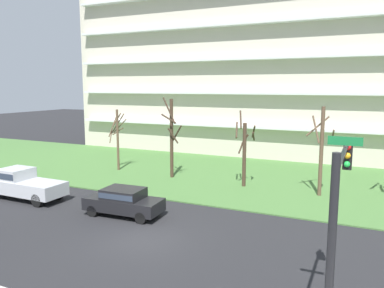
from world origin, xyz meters
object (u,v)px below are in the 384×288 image
Objects in this scene: sedan_black_near_left at (124,201)px; tree_left at (172,136)px; pickup_silver_center_left at (23,183)px; traffic_signal_mast at (339,212)px; tree_center at (245,150)px; tree_far_left at (117,137)px; tree_right at (321,149)px.

tree_left is at bearing -82.20° from sedan_black_near_left.
pickup_silver_center_left is 0.92× the size of traffic_signal_mast.
sedan_black_near_left is 14.07m from traffic_signal_mast.
traffic_signal_mast reaches higher than pickup_silver_center_left.
tree_left is at bearing -123.29° from pickup_silver_center_left.
tree_center is 15.04m from pickup_silver_center_left.
pickup_silver_center_left is at bearing -124.13° from tree_left.
tree_left is 1.16× the size of tree_center.
traffic_signal_mast is (7.36, -15.98, 1.33)m from tree_center.
tree_far_left reaches higher than pickup_silver_center_left.
tree_left is at bearing 129.52° from traffic_signal_mast.
sedan_black_near_left is at bearing -116.10° from tree_center.
tree_left is 6.02m from tree_center.
tree_center is at bearing -118.90° from sedan_black_near_left.
tree_far_left is 5.62m from tree_left.
tree_left reaches higher than traffic_signal_mast.
tree_far_left is at bearing 176.80° from tree_right.
tree_left reaches higher than sedan_black_near_left.
tree_left is at bearing 178.04° from tree_center.
tree_right is 13.06m from sedan_black_near_left.
tree_right is 15.98m from traffic_signal_mast.
pickup_silver_center_left is at bearing 159.69° from traffic_signal_mast.
tree_left is 9.48m from sedan_black_near_left.
pickup_silver_center_left is 20.96m from traffic_signal_mast.
pickup_silver_center_left is (-12.08, -8.78, -1.72)m from tree_center.
tree_far_left is at bearing 176.16° from tree_center.
tree_left is at bearing 178.13° from tree_right.
sedan_black_near_left is (1.68, -8.99, -2.48)m from tree_left.
pickup_silver_center_left is at bearing -93.08° from tree_far_left.
pickup_silver_center_left is at bearing -153.52° from tree_right.
tree_right reaches higher than sedan_black_near_left.
tree_far_left is at bearing 138.48° from traffic_signal_mast.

